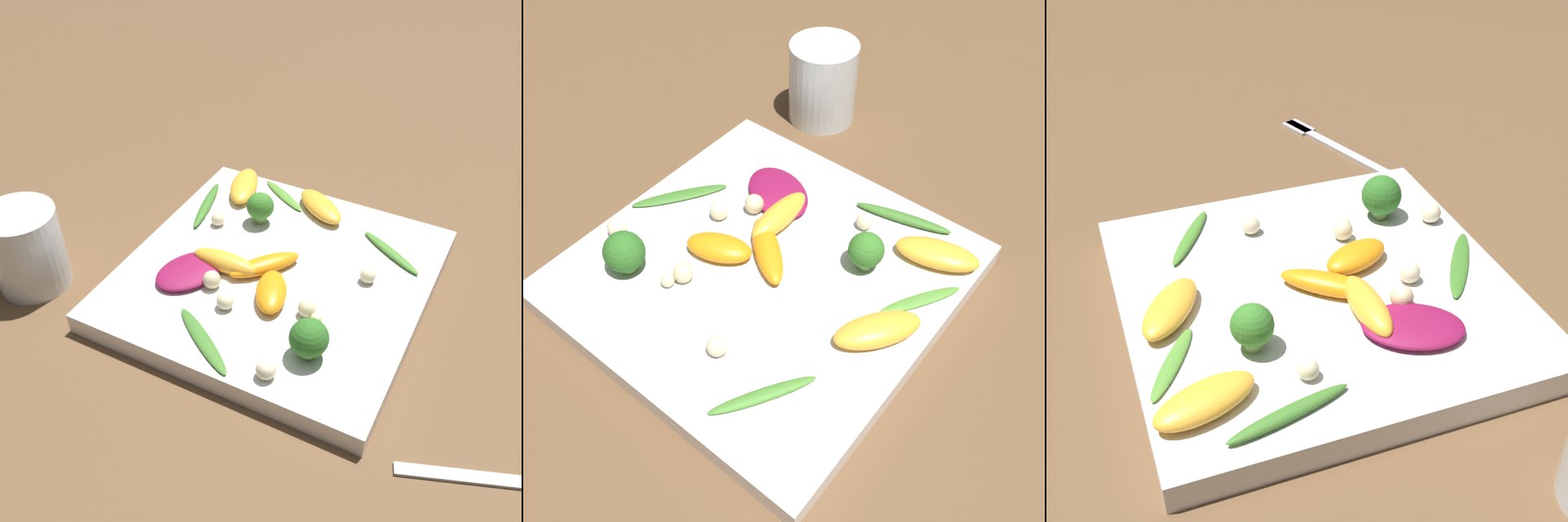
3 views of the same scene
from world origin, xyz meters
The scene contains 22 objects.
ground_plane centered at (0.00, 0.00, 0.00)m, with size 2.40×2.40×0.00m, color brown.
plate centered at (0.00, 0.00, 0.01)m, with size 0.31×0.31×0.02m.
drinking_glass centered at (0.24, 0.11, 0.05)m, with size 0.08×0.08×0.09m.
radicchio_leaf_0 centered at (0.08, 0.05, 0.03)m, with size 0.08×0.09×0.01m.
orange_segment_0 centered at (0.10, -0.11, 0.03)m, with size 0.05×0.08×0.02m.
orange_segment_1 centered at (0.01, 0.01, 0.03)m, with size 0.07×0.08×0.02m.
orange_segment_2 centered at (-0.01, 0.04, 0.03)m, with size 0.05×0.07×0.02m.
orange_segment_3 centered at (0.00, -0.12, 0.03)m, with size 0.08×0.07×0.02m.
orange_segment_4 centered at (0.05, 0.02, 0.03)m, with size 0.07×0.02×0.02m.
broccoli_floret_0 centered at (0.06, -0.07, 0.05)m, with size 0.03×0.03×0.04m.
broccoli_floret_1 centered at (-0.08, 0.09, 0.05)m, with size 0.04×0.04×0.04m.
arugula_sprig_0 centered at (0.05, -0.13, 0.03)m, with size 0.07×0.05×0.00m.
arugula_sprig_1 centered at (-0.10, -0.08, 0.03)m, with size 0.08×0.05×0.01m.
arugula_sprig_2 centered at (0.13, -0.07, 0.03)m, with size 0.03×0.09×0.01m.
arugula_sprig_3 centered at (0.02, 0.12, 0.03)m, with size 0.09×0.06×0.00m.
macadamia_nut_0 centered at (0.02, 0.07, 0.03)m, with size 0.02×0.02×0.02m.
macadamia_nut_1 centered at (-0.05, 0.05, 0.03)m, with size 0.02×0.02×0.02m.
macadamia_nut_2 centered at (-0.07, 0.05, 0.03)m, with size 0.01×0.01×0.01m.
macadamia_nut_3 centered at (-0.09, -0.03, 0.03)m, with size 0.02×0.02×0.02m.
macadamia_nut_4 centered at (0.05, 0.05, 0.03)m, with size 0.02×0.02×0.02m.
macadamia_nut_5 centered at (0.10, -0.04, 0.03)m, with size 0.02×0.02×0.02m.
macadamia_nut_6 centered at (-0.05, 0.13, 0.03)m, with size 0.02×0.02×0.02m.
Camera 2 is at (-0.26, -0.23, 0.44)m, focal length 42.00 mm.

